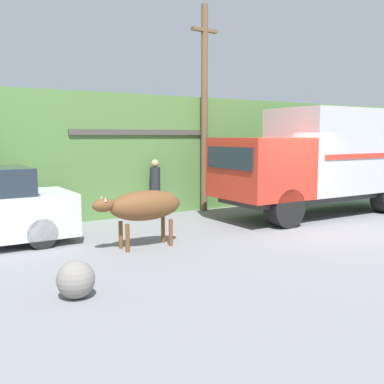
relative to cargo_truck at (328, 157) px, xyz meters
The scene contains 8 objects.
ground_plane 3.29m from the cargo_truck, 148.61° to the right, with size 60.00×60.00×0.00m, color gray.
hillside_embankment 6.17m from the cargo_truck, 112.60° to the left, with size 32.00×6.02×3.64m.
building_backdrop 6.41m from the cargo_truck, 141.68° to the left, with size 4.42×2.70×2.59m.
cargo_truck is the anchor object (origin of this frame).
brown_cow 6.82m from the cargo_truck, behind, with size 2.03×0.65×1.25m.
pedestrian_on_hill 5.37m from the cargo_truck, 153.26° to the left, with size 0.37×0.37×1.71m.
utility_pole 4.16m from the cargo_truck, 139.35° to the left, with size 0.90×0.21×6.44m.
roadside_rock 9.56m from the cargo_truck, 160.74° to the right, with size 0.57×0.57×0.57m.
Camera 1 is at (-8.50, -8.06, 2.40)m, focal length 42.00 mm.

